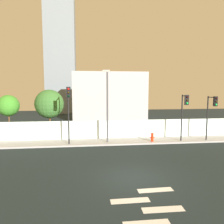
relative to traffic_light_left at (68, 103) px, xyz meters
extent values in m
plane|color=black|center=(4.22, -6.81, -3.87)|extent=(80.00, 80.00, 0.00)
cube|color=#A6A6A6|center=(4.22, 1.39, -3.79)|extent=(36.00, 2.40, 0.15)
cube|color=silver|center=(4.22, 2.68, -2.82)|extent=(36.00, 0.18, 1.80)
cube|color=silver|center=(3.80, -10.91, -3.86)|extent=(1.80, 0.45, 0.01)
cube|color=silver|center=(4.75, -10.06, -3.86)|extent=(1.81, 0.47, 0.01)
cube|color=silver|center=(3.50, -9.21, -3.86)|extent=(1.80, 0.45, 0.01)
cube|color=silver|center=(4.97, -8.36, -3.86)|extent=(1.81, 0.48, 0.01)
cylinder|color=black|center=(-0.09, 0.74, -1.16)|extent=(0.12, 0.12, 5.11)
cylinder|color=black|center=(0.00, 0.04, 1.29)|extent=(0.24, 1.42, 0.08)
cube|color=black|center=(0.08, -0.67, 0.94)|extent=(0.36, 0.24, 0.90)
sphere|color=red|center=(0.09, -0.79, 1.21)|extent=(0.18, 0.18, 0.18)
sphere|color=#33260A|center=(0.09, -0.79, 0.93)|extent=(0.18, 0.18, 0.18)
sphere|color=black|center=(0.09, -0.79, 0.65)|extent=(0.18, 0.18, 0.18)
cylinder|color=black|center=(10.49, 0.74, -1.51)|extent=(0.12, 0.12, 4.41)
cylinder|color=black|center=(10.47, 0.26, 0.59)|extent=(0.12, 0.97, 0.08)
cube|color=black|center=(10.45, -0.23, 0.24)|extent=(0.35, 0.22, 0.90)
sphere|color=black|center=(10.44, -0.35, 0.51)|extent=(0.18, 0.18, 0.18)
sphere|color=#33260A|center=(10.44, -0.35, 0.23)|extent=(0.18, 0.18, 0.18)
sphere|color=#19F24C|center=(10.44, -0.35, -0.05)|extent=(0.18, 0.18, 0.18)
cylinder|color=black|center=(13.07, 0.74, -1.58)|extent=(0.12, 0.12, 4.27)
cylinder|color=black|center=(13.12, 0.23, 0.45)|extent=(0.18, 1.03, 0.08)
cube|color=black|center=(13.17, -0.28, 0.10)|extent=(0.36, 0.23, 0.90)
sphere|color=black|center=(13.18, -0.40, 0.37)|extent=(0.18, 0.18, 0.18)
sphere|color=#33260A|center=(13.18, -0.40, 0.09)|extent=(0.18, 0.18, 0.18)
sphere|color=#19F24C|center=(13.18, -0.40, -0.19)|extent=(0.18, 0.18, 0.18)
cylinder|color=#4C4C51|center=(3.42, 0.94, -0.43)|extent=(0.16, 0.16, 6.58)
cylinder|color=#4C4C51|center=(3.31, 0.21, 2.81)|extent=(0.33, 1.48, 0.10)
cube|color=beige|center=(3.19, -0.52, 2.71)|extent=(0.63, 0.33, 0.16)
cylinder|color=red|center=(7.65, 0.73, -3.38)|extent=(0.24, 0.24, 0.68)
sphere|color=red|center=(7.65, 0.73, -3.00)|extent=(0.26, 0.26, 0.26)
cylinder|color=red|center=(7.48, 0.73, -3.34)|extent=(0.10, 0.09, 0.09)
cylinder|color=red|center=(7.82, 0.73, -3.34)|extent=(0.10, 0.09, 0.09)
cylinder|color=brown|center=(-6.22, 3.74, -2.44)|extent=(0.15, 0.15, 2.87)
sphere|color=#3C8B27|center=(-6.22, 3.74, -0.42)|extent=(2.11, 2.11, 2.11)
cylinder|color=brown|center=(-2.25, 3.74, -2.48)|extent=(0.20, 0.20, 2.79)
sphere|color=#376B2C|center=(-2.25, 3.74, -0.28)|extent=(2.91, 2.91, 2.91)
cube|color=#B2B2B2|center=(5.17, 16.68, 0.01)|extent=(11.69, 6.00, 7.76)
cube|color=gray|center=(-4.01, 28.68, 9.75)|extent=(6.20, 5.00, 27.24)
camera|label=1|loc=(1.64, -18.13, 1.19)|focal=33.68mm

